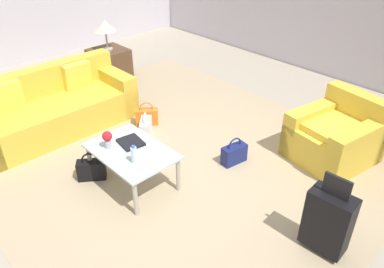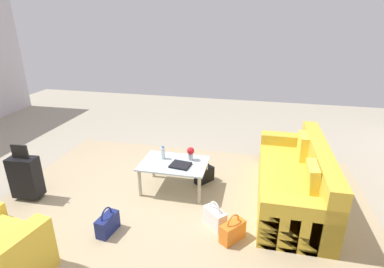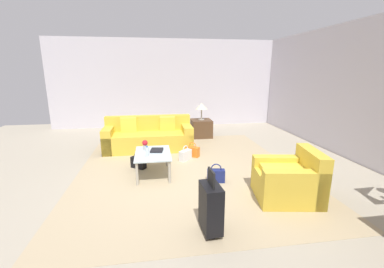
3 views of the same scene
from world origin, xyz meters
The scene contains 15 objects.
ground_plane centered at (0.00, 0.00, 0.00)m, with size 12.00×12.00×0.00m, color #A89E89.
area_rug centered at (-0.60, 0.20, 0.00)m, with size 5.20×4.40×0.01m, color tan.
couch centered at (-2.19, -0.60, 0.30)m, with size 0.89×2.23×0.85m.
armchair centered at (0.91, 1.67, 0.29)m, with size 1.01×1.07×0.81m.
coffee_table centered at (-0.40, -0.50, 0.39)m, with size 0.99×0.68×0.45m.
water_bottle centered at (-0.20, -0.60, 0.55)m, with size 0.06×0.06×0.20m.
coffee_table_book centered at (-0.52, -0.42, 0.47)m, with size 0.28×0.24×0.03m, color black.
flower_vase centered at (-0.62, -0.65, 0.58)m, with size 0.11×0.11×0.21m.
side_table centered at (-3.20, 1.00, 0.27)m, with size 0.61×0.61×0.54m, color #513823.
table_lamp centered at (-3.20, 1.00, 0.95)m, with size 0.37×0.37×0.52m.
suitcase_black centered at (1.60, 0.20, 0.36)m, with size 0.41×0.25×0.85m.
handbag_white centered at (-1.13, 0.23, 0.13)m, with size 0.33×0.32×0.36m.
handbag_black centered at (-0.81, -0.81, 0.13)m, with size 0.30×0.34×0.36m.
handbag_orange centered at (-1.37, 0.44, 0.13)m, with size 0.31×0.34×0.36m.
handbag_navy centered at (0.13, 0.64, 0.13)m, with size 0.19×0.34×0.36m.
Camera 1 is at (2.53, -2.35, 2.77)m, focal length 35.00 mm.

